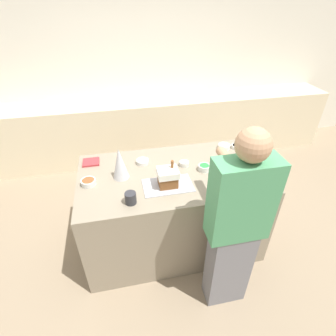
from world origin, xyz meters
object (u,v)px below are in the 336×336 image
Objects in this scene: candy_bowl_near_tray_right at (204,167)px; candy_bowl_far_right at (88,182)px; mug at (131,198)px; candy_bowl_front_corner at (237,146)px; cookbook at (91,162)px; candy_bowl_center_rear at (224,146)px; decorative_tree at (120,163)px; candy_bowl_beside_tree at (184,163)px; baking_tray at (168,185)px; gingerbread_house at (168,177)px; person at (236,227)px; candy_bowl_behind_tray at (143,161)px; candy_bowl_far_left at (229,164)px.

candy_bowl_near_tray_right is 1.08m from candy_bowl_far_right.
candy_bowl_front_corner is at bearing 28.33° from mug.
candy_bowl_far_right is 0.82× the size of cookbook.
candy_bowl_center_rear is at bearing 31.93° from mug.
decorative_tree is at bearing -46.86° from cookbook.
candy_bowl_front_corner is at bearing 12.03° from candy_bowl_far_right.
candy_bowl_beside_tree is 0.71× the size of candy_bowl_center_rear.
baking_tray is at bearing -128.55° from candy_bowl_beside_tree.
gingerbread_house is 1.82× the size of candy_bowl_center_rear.
candy_bowl_front_corner is (0.88, 0.50, 0.02)m from baking_tray.
person is at bearing -77.63° from candy_bowl_beside_tree.
candy_bowl_near_tray_right is 0.59m from candy_bowl_front_corner.
gingerbread_house is 0.14× the size of person.
candy_bowl_behind_tray reaches higher than cookbook.
candy_bowl_near_tray_right is at bearing -178.50° from candy_bowl_far_left.
candy_bowl_beside_tree is at bearing -161.56° from candy_bowl_front_corner.
candy_bowl_front_corner is (0.49, 0.33, -0.01)m from candy_bowl_near_tray_right.
decorative_tree is 0.32m from candy_bowl_behind_tray.
candy_bowl_near_tray_right reaches higher than baking_tray.
baking_tray is 3.32× the size of candy_bowl_far_right.
candy_bowl_front_corner is (0.88, 0.50, -0.08)m from gingerbread_house.
candy_bowl_far_right and candy_bowl_center_rear have the same top height.
decorative_tree is at bearing -139.16° from candy_bowl_behind_tray.
candy_bowl_center_rear reaches higher than candy_bowl_beside_tree.
gingerbread_house is 0.45m from candy_bowl_behind_tray.
cookbook is (-0.68, 0.52, -0.09)m from gingerbread_house.
gingerbread_house is at bearing 24.86° from mug.
person reaches higher than candy_bowl_near_tray_right.
decorative_tree reaches higher than mug.
mug is at bearing -106.56° from candy_bowl_behind_tray.
baking_tray is 3.97× the size of candy_bowl_far_left.
candy_bowl_near_tray_right is 0.20m from candy_bowl_beside_tree.
person is at bearing -43.80° from decorative_tree.
candy_bowl_beside_tree is 0.05× the size of person.
baking_tray is at bearing 24.85° from mug.
decorative_tree is 0.80m from candy_bowl_near_tray_right.
person is (-0.47, -1.05, -0.06)m from candy_bowl_front_corner.
baking_tray is at bearing -13.53° from candy_bowl_far_right.
candy_bowl_far_right is at bearing -91.56° from cookbook.
decorative_tree is 2.29× the size of candy_bowl_far_right.
gingerbread_house is at bearing -37.41° from cookbook.
gingerbread_house is at bearing -28.70° from decorative_tree.
baking_tray is 3.87× the size of candy_bowl_near_tray_right.
candy_bowl_beside_tree is at bearing 7.23° from candy_bowl_far_right.
gingerbread_house is 0.86m from cookbook.
mug is (-1.22, -0.66, 0.03)m from candy_bowl_front_corner.
decorative_tree is 0.18× the size of person.
candy_bowl_far_left reaches higher than candy_bowl_front_corner.
mug reaches higher than candy_bowl_far_left.
candy_bowl_front_corner is 0.69m from candy_bowl_beside_tree.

